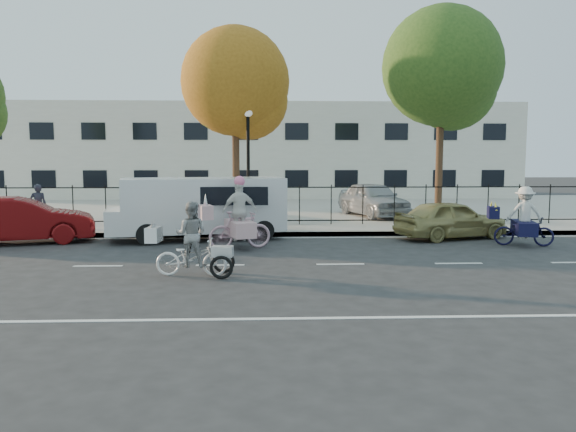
{
  "coord_description": "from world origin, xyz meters",
  "views": [
    {
      "loc": [
        1.14,
        -13.77,
        2.67
      ],
      "look_at": [
        1.73,
        1.2,
        1.1
      ],
      "focal_mm": 35.0,
      "sensor_mm": 36.0,
      "label": 1
    }
  ],
  "objects_px": {
    "zebra_trike": "(191,247)",
    "red_sedan": "(21,221)",
    "lot_car_b": "(187,202)",
    "bull_bike": "(523,222)",
    "gold_sedan": "(451,219)",
    "unicorn_bike": "(239,222)",
    "lot_car_c": "(168,200)",
    "lamppost": "(248,145)",
    "pedestrian": "(38,205)",
    "lot_car_d": "(373,199)",
    "white_van": "(200,206)"
  },
  "relations": [
    {
      "from": "bull_bike",
      "to": "lot_car_b",
      "type": "xyz_separation_m",
      "value": [
        -11.11,
        7.31,
        0.09
      ]
    },
    {
      "from": "bull_bike",
      "to": "lamppost",
      "type": "bearing_deg",
      "value": 77.82
    },
    {
      "from": "gold_sedan",
      "to": "lot_car_d",
      "type": "relative_size",
      "value": 0.87
    },
    {
      "from": "bull_bike",
      "to": "red_sedan",
      "type": "height_order",
      "value": "bull_bike"
    },
    {
      "from": "bull_bike",
      "to": "pedestrian",
      "type": "xyz_separation_m",
      "value": [
        -16.01,
        4.06,
        0.21
      ]
    },
    {
      "from": "bull_bike",
      "to": "white_van",
      "type": "bearing_deg",
      "value": 93.52
    },
    {
      "from": "zebra_trike",
      "to": "red_sedan",
      "type": "relative_size",
      "value": 0.45
    },
    {
      "from": "gold_sedan",
      "to": "lamppost",
      "type": "bearing_deg",
      "value": 51.39
    },
    {
      "from": "lot_car_d",
      "to": "lot_car_b",
      "type": "bearing_deg",
      "value": 164.36
    },
    {
      "from": "lot_car_c",
      "to": "zebra_trike",
      "type": "bearing_deg",
      "value": -80.66
    },
    {
      "from": "unicorn_bike",
      "to": "lot_car_c",
      "type": "relative_size",
      "value": 0.53
    },
    {
      "from": "lamppost",
      "to": "lot_car_b",
      "type": "relative_size",
      "value": 0.92
    },
    {
      "from": "gold_sedan",
      "to": "lot_car_d",
      "type": "distance_m",
      "value": 5.92
    },
    {
      "from": "zebra_trike",
      "to": "bull_bike",
      "type": "bearing_deg",
      "value": -62.54
    },
    {
      "from": "lot_car_b",
      "to": "pedestrian",
      "type": "bearing_deg",
      "value": -166.09
    },
    {
      "from": "unicorn_bike",
      "to": "red_sedan",
      "type": "bearing_deg",
      "value": 61.67
    },
    {
      "from": "bull_bike",
      "to": "gold_sedan",
      "type": "bearing_deg",
      "value": 60.37
    },
    {
      "from": "lamppost",
      "to": "gold_sedan",
      "type": "relative_size",
      "value": 1.15
    },
    {
      "from": "red_sedan",
      "to": "lot_car_c",
      "type": "height_order",
      "value": "lot_car_c"
    },
    {
      "from": "lamppost",
      "to": "white_van",
      "type": "relative_size",
      "value": 0.73
    },
    {
      "from": "lamppost",
      "to": "gold_sedan",
      "type": "height_order",
      "value": "lamppost"
    },
    {
      "from": "red_sedan",
      "to": "lot_car_b",
      "type": "height_order",
      "value": "lot_car_b"
    },
    {
      "from": "zebra_trike",
      "to": "lot_car_b",
      "type": "xyz_separation_m",
      "value": [
        -1.66,
        11.27,
        0.15
      ]
    },
    {
      "from": "red_sedan",
      "to": "lot_car_d",
      "type": "relative_size",
      "value": 1.01
    },
    {
      "from": "bull_bike",
      "to": "white_van",
      "type": "distance_m",
      "value": 10.06
    },
    {
      "from": "bull_bike",
      "to": "lot_car_c",
      "type": "distance_m",
      "value": 14.28
    },
    {
      "from": "lamppost",
      "to": "bull_bike",
      "type": "xyz_separation_m",
      "value": [
        8.41,
        -4.06,
        -2.39
      ]
    },
    {
      "from": "lamppost",
      "to": "lot_car_c",
      "type": "bearing_deg",
      "value": 134.16
    },
    {
      "from": "red_sedan",
      "to": "lot_car_c",
      "type": "relative_size",
      "value": 1.06
    },
    {
      "from": "bull_bike",
      "to": "lot_car_b",
      "type": "bearing_deg",
      "value": 70.24
    },
    {
      "from": "lot_car_b",
      "to": "red_sedan",
      "type": "bearing_deg",
      "value": -143.9
    },
    {
      "from": "zebra_trike",
      "to": "bull_bike",
      "type": "height_order",
      "value": "bull_bike"
    },
    {
      "from": "lamppost",
      "to": "bull_bike",
      "type": "height_order",
      "value": "lamppost"
    },
    {
      "from": "lot_car_c",
      "to": "red_sedan",
      "type": "bearing_deg",
      "value": -119.65
    },
    {
      "from": "red_sedan",
      "to": "lot_car_d",
      "type": "xyz_separation_m",
      "value": [
        12.2,
        6.25,
        0.17
      ]
    },
    {
      "from": "lamppost",
      "to": "unicorn_bike",
      "type": "relative_size",
      "value": 2.0
    },
    {
      "from": "red_sedan",
      "to": "pedestrian",
      "type": "relative_size",
      "value": 2.79
    },
    {
      "from": "lamppost",
      "to": "lot_car_d",
      "type": "relative_size",
      "value": 1.0
    },
    {
      "from": "lamppost",
      "to": "red_sedan",
      "type": "bearing_deg",
      "value": -156.68
    },
    {
      "from": "unicorn_bike",
      "to": "pedestrian",
      "type": "relative_size",
      "value": 1.39
    },
    {
      "from": "pedestrian",
      "to": "white_van",
      "type": "bearing_deg",
      "value": 144.46
    },
    {
      "from": "lamppost",
      "to": "bull_bike",
      "type": "relative_size",
      "value": 2.17
    },
    {
      "from": "gold_sedan",
      "to": "lot_car_b",
      "type": "xyz_separation_m",
      "value": [
        -9.42,
        5.73,
        0.16
      ]
    },
    {
      "from": "unicorn_bike",
      "to": "lot_car_d",
      "type": "height_order",
      "value": "unicorn_bike"
    },
    {
      "from": "zebra_trike",
      "to": "gold_sedan",
      "type": "relative_size",
      "value": 0.53
    },
    {
      "from": "unicorn_bike",
      "to": "zebra_trike",
      "type": "bearing_deg",
      "value": 149.18
    },
    {
      "from": "gold_sedan",
      "to": "bull_bike",
      "type": "bearing_deg",
      "value": -151.61
    },
    {
      "from": "white_van",
      "to": "red_sedan",
      "type": "height_order",
      "value": "white_van"
    },
    {
      "from": "zebra_trike",
      "to": "lot_car_d",
      "type": "relative_size",
      "value": 0.46
    },
    {
      "from": "gold_sedan",
      "to": "white_van",
      "type": "bearing_deg",
      "value": 70.38
    }
  ]
}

